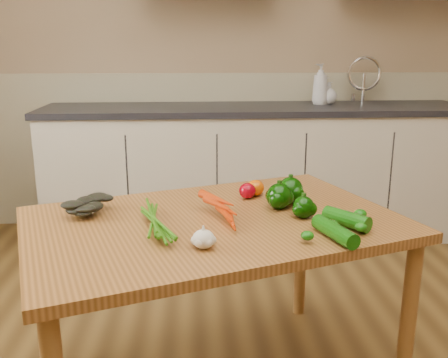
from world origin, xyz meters
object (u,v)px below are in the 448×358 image
soap_bottle_a (320,84)px  pepper_a (279,196)px  pepper_b (290,190)px  pepper_c (303,207)px  tomato_b (255,188)px  leafy_greens (89,202)px  tomato_a (247,191)px  carrot_bunch (202,214)px  zucchini_b (335,231)px  zucchini_a (347,219)px  table (214,239)px  garlic_bulb (204,239)px  soap_bottle_c (329,93)px  tomato_c (284,190)px  soap_bottle_b (323,91)px

soap_bottle_a → pepper_a: soap_bottle_a is taller
pepper_a → pepper_b: 0.09m
pepper_c → tomato_b: size_ratio=1.10×
leafy_greens → tomato_a: (0.60, 0.16, -0.01)m
carrot_bunch → zucchini_b: carrot_bunch is taller
leafy_greens → pepper_a: size_ratio=1.94×
tomato_b → zucchini_a: 0.46m
pepper_c → pepper_b: bearing=94.7°
table → pepper_c: size_ratio=19.02×
soap_bottle_a → pepper_c: size_ratio=3.46×
zucchini_b → pepper_a: bearing=111.8°
soap_bottle_a → garlic_bulb: 2.17m
soap_bottle_c → garlic_bulb: bearing=133.7°
soap_bottle_a → garlic_bulb: bearing=-60.0°
carrot_bunch → pepper_c: size_ratio=3.06×
pepper_a → pepper_b: bearing=49.8°
soap_bottle_a → carrot_bunch: bearing=-62.6°
tomato_c → zucchini_a: size_ratio=0.41×
tomato_c → zucchini_b: size_ratio=0.34×
soap_bottle_b → zucchini_a: soap_bottle_b is taller
zucchini_a → tomato_c: bearing=113.3°
table → tomato_a: 0.30m
pepper_c → tomato_a: 0.30m
pepper_b → zucchini_a: (0.14, -0.28, -0.02)m
soap_bottle_c → pepper_a: 1.76m
table → tomato_c: (0.30, 0.25, 0.11)m
carrot_bunch → soap_bottle_b: bearing=44.6°
tomato_c → zucchini_b: 0.46m
carrot_bunch → zucchini_a: 0.50m
tomato_b → zucchini_a: bearing=-55.2°
soap_bottle_c → zucchini_b: size_ratio=0.73×
leafy_greens → pepper_c: size_ratio=2.35×
pepper_a → tomato_a: size_ratio=1.39×
soap_bottle_a → soap_bottle_b: 0.06m
leafy_greens → garlic_bulb: bearing=-39.7°
soap_bottle_c → leafy_greens: (-1.32, -1.66, -0.23)m
table → pepper_a: pepper_a is taller
table → garlic_bulb: 0.28m
table → pepper_b: size_ratio=14.81×
pepper_c → table: bearing=179.4°
zucchini_a → tomato_b: bearing=124.8°
soap_bottle_c → tomato_a: bearing=132.5°
table → carrot_bunch: 0.12m
soap_bottle_b → soap_bottle_c: (0.04, -0.00, -0.02)m
carrot_bunch → garlic_bulb: carrot_bunch is taller
pepper_a → tomato_c: pepper_a is taller
pepper_b → zucchini_a: pepper_b is taller
soap_bottle_c → zucchini_b: soap_bottle_c is taller
table → soap_bottle_c: (0.86, 1.74, 0.35)m
leafy_greens → garlic_bulb: size_ratio=2.69×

